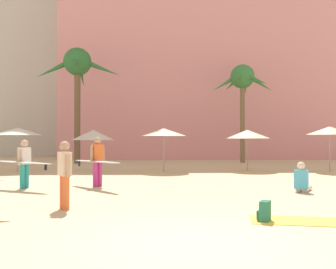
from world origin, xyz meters
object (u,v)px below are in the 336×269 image
object	(u,v)px
beach_towel	(299,221)
person_mid_right	(23,162)
backpack	(265,212)
cafe_umbrella_4	(330,131)
person_far_right	(302,181)
cafe_umbrella_2	(93,135)
person_near_left	(97,160)
palm_tree_left	(78,69)
person_near_right	(65,172)
palm_tree_far_left	(242,82)
cafe_umbrella_0	(164,132)
cafe_umbrella_1	(247,134)
cafe_umbrella_3	(18,131)

from	to	relation	value
beach_towel	person_mid_right	bearing A→B (deg)	146.38
beach_towel	backpack	size ratio (longest dim) A/B	4.62
cafe_umbrella_4	person_far_right	distance (m)	8.20
person_mid_right	cafe_umbrella_2	bearing A→B (deg)	-77.94
cafe_umbrella_4	person_near_left	xyz separation A→B (m)	(-10.72, -5.72, -1.15)
palm_tree_left	person_near_right	bearing A→B (deg)	-78.14
backpack	person_far_right	xyz separation A→B (m)	(2.35, 4.15, 0.13)
backpack	person_near_left	distance (m)	6.92
beach_towel	palm_tree_far_left	bearing A→B (deg)	81.18
cafe_umbrella_0	cafe_umbrella_1	world-z (taller)	cafe_umbrella_0
palm_tree_far_left	person_near_right	world-z (taller)	palm_tree_far_left
palm_tree_left	cafe_umbrella_2	distance (m)	7.59
cafe_umbrella_1	backpack	distance (m)	12.16
backpack	person_far_right	world-z (taller)	person_far_right
cafe_umbrella_2	beach_towel	bearing A→B (deg)	-61.48
palm_tree_far_left	person_far_right	size ratio (longest dim) A/B	7.06
cafe_umbrella_3	palm_tree_left	bearing A→B (deg)	74.33
cafe_umbrella_4	person_far_right	size ratio (longest dim) A/B	2.36
person_near_right	person_mid_right	bearing A→B (deg)	-90.51
palm_tree_left	beach_towel	xyz separation A→B (m)	(8.49, -17.44, -6.34)
palm_tree_far_left	cafe_umbrella_3	bearing A→B (deg)	-152.57
beach_towel	cafe_umbrella_2	bearing A→B (deg)	118.52
cafe_umbrella_2	cafe_umbrella_4	world-z (taller)	cafe_umbrella_4
palm_tree_far_left	backpack	distance (m)	19.38
person_near_right	palm_tree_far_left	bearing A→B (deg)	-148.58
cafe_umbrella_0	beach_towel	xyz separation A→B (m)	(2.71, -11.16, -2.00)
palm_tree_far_left	cafe_umbrella_1	world-z (taller)	palm_tree_far_left
cafe_umbrella_1	person_near_right	size ratio (longest dim) A/B	1.45
person_mid_right	person_far_right	xyz separation A→B (m)	(9.08, -0.84, -0.56)
palm_tree_left	person_mid_right	distance (m)	13.67
palm_tree_far_left	person_mid_right	xyz separation A→B (m)	(-10.27, -13.27, -4.76)
person_near_left	cafe_umbrella_1	bearing A→B (deg)	85.12
palm_tree_far_left	backpack	bearing A→B (deg)	-100.99
cafe_umbrella_4	person_far_right	xyz separation A→B (m)	(-4.04, -6.92, -1.75)
cafe_umbrella_3	person_near_left	bearing A→B (deg)	-50.28
cafe_umbrella_4	palm_tree_far_left	bearing A→B (deg)	111.60
backpack	person_mid_right	world-z (taller)	person_mid_right
backpack	person_far_right	distance (m)	4.77
palm_tree_far_left	person_mid_right	distance (m)	17.44
cafe_umbrella_3	cafe_umbrella_4	size ratio (longest dim) A/B	1.08
cafe_umbrella_1	person_mid_right	size ratio (longest dim) A/B	0.92
cafe_umbrella_2	beach_towel	size ratio (longest dim) A/B	1.14
cafe_umbrella_1	person_near_left	size ratio (longest dim) A/B	0.98
cafe_umbrella_0	cafe_umbrella_4	world-z (taller)	cafe_umbrella_4
palm_tree_left	cafe_umbrella_2	xyz separation A→B (m)	(2.14, -5.74, -4.48)
cafe_umbrella_0	cafe_umbrella_4	distance (m)	8.39
palm_tree_left	person_near_right	size ratio (longest dim) A/B	4.81
person_mid_right	cafe_umbrella_0	bearing A→B (deg)	-106.05
beach_towel	person_near_right	world-z (taller)	person_near_right
cafe_umbrella_3	person_far_right	xyz separation A→B (m)	(11.80, -7.36, -1.71)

